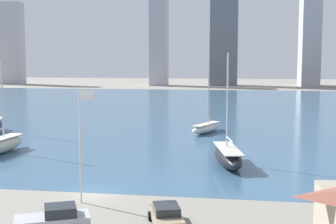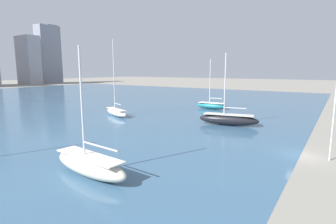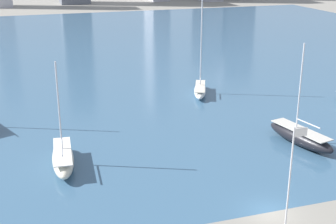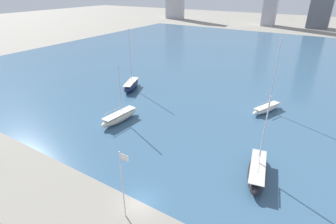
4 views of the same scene
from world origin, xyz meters
name	(u,v)px [view 2 (image 2 of 4)]	position (x,y,z in m)	size (l,w,h in m)	color
ground_plane	(300,155)	(0.00, 0.00, 0.00)	(500.00, 500.00, 0.00)	gray
flag_pole	(334,113)	(-0.06, -2.68, 4.98)	(1.24, 0.14, 9.04)	silver
sailboat_black	(228,119)	(10.92, 12.37, 1.01)	(4.35, 10.24, 11.96)	black
sailboat_cream	(90,165)	(-16.34, 14.82, 1.00)	(2.92, 9.25, 11.27)	beige
sailboat_white	(116,112)	(7.04, 34.56, 0.88)	(5.02, 8.71, 15.25)	white
sailboat_teal	(212,105)	(26.69, 22.47, 0.85)	(2.58, 7.59, 11.75)	#1E757F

